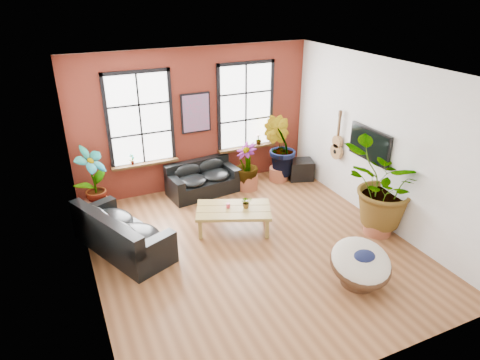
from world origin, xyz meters
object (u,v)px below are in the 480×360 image
object	(u,v)px
sofa_back	(202,179)
coffee_table	(233,211)
sofa_left	(120,234)
papasan_chair	(361,264)

from	to	relation	value
sofa_back	coffee_table	size ratio (longest dim) A/B	1.02
sofa_back	coffee_table	xyz separation A→B (m)	(-0.00, -1.95, 0.08)
sofa_left	papasan_chair	world-z (taller)	sofa_left
coffee_table	papasan_chair	xyz separation A→B (m)	(1.28, -2.58, -0.03)
sofa_back	papasan_chair	bearing A→B (deg)	-81.31
papasan_chair	coffee_table	bearing A→B (deg)	124.83
coffee_table	sofa_left	bearing A→B (deg)	-161.22
coffee_table	papasan_chair	distance (m)	2.88
coffee_table	papasan_chair	bearing A→B (deg)	-40.57
sofa_back	papasan_chair	xyz separation A→B (m)	(1.27, -4.53, 0.06)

